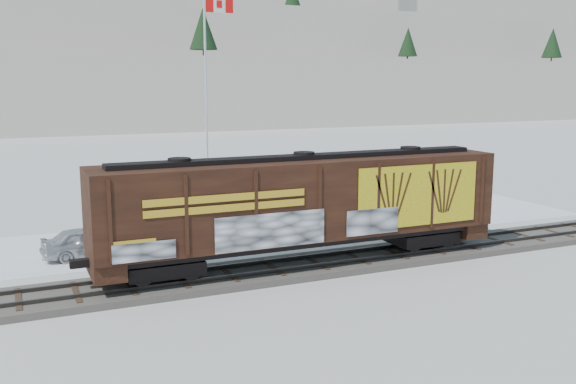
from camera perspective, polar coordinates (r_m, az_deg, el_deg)
name	(u,v)px	position (r m, az deg, el deg)	size (l,w,h in m)	color
ground	(315,268)	(28.33, 2.38, -6.78)	(500.00, 500.00, 0.00)	white
rail_track	(315,265)	(28.29, 2.38, -6.49)	(50.00, 3.40, 0.43)	#59544C
parking_strip	(254,232)	(34.97, -3.08, -3.53)	(40.00, 8.00, 0.03)	white
hillside	(53,54)	(164.66, -20.16, 11.47)	(360.00, 110.00, 93.00)	white
hopper_railcar	(304,202)	(27.39, 1.43, -0.91)	(17.87, 3.06, 4.61)	black
flagpole	(208,130)	(40.45, -7.09, 5.52)	(2.30, 0.90, 13.40)	silver
car_silver	(88,242)	(31.22, -17.34, -4.24)	(1.69, 4.19, 1.43)	silver
car_white	(243,218)	(34.61, -3.98, -2.30)	(1.70, 4.86, 1.60)	silver
car_dark	(414,210)	(37.43, 11.16, -1.60)	(2.12, 5.21, 1.51)	black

